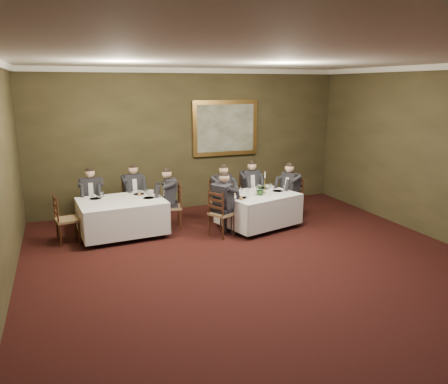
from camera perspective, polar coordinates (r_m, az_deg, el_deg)
ground at (r=7.12m, az=7.64°, el=-12.14°), size 10.00×10.00×0.00m
ceiling at (r=6.42m, az=8.68°, el=17.23°), size 8.00×10.00×0.10m
back_wall at (r=11.14m, az=-4.31°, el=6.82°), size 8.00×0.10×3.50m
crown_molding at (r=6.42m, az=8.66°, el=16.69°), size 8.00×10.00×0.12m
table_main at (r=9.73m, az=4.51°, el=-2.04°), size 1.88×1.61×0.67m
table_second at (r=9.42m, az=-13.19°, el=-2.90°), size 1.84×1.46×0.67m
chair_main_backleft at (r=10.14m, az=-0.38°, el=-2.31°), size 0.55×0.54×1.00m
diner_main_backleft at (r=10.07m, az=-0.35°, el=-1.08°), size 0.53×0.58×1.35m
chair_main_backright at (r=10.65m, az=3.38°, el=-1.55°), size 0.45×0.43×1.00m
diner_main_backright at (r=10.58m, az=3.43°, el=-0.37°), size 0.42×0.49×1.35m
chair_main_endleft at (r=9.17m, az=-0.33°, el=-4.06°), size 0.58×0.59×1.00m
diner_main_endleft at (r=9.11m, az=-0.28°, el=-2.68°), size 0.61×0.58×1.35m
chair_main_endright at (r=10.44m, az=8.72°, el=-2.00°), size 0.52×0.53×1.00m
diner_main_endright at (r=10.37m, az=8.72°, el=-0.80°), size 0.56×0.51×1.35m
chair_sec_backleft at (r=10.24m, az=-16.74°, el=-2.75°), size 0.48×0.46×1.00m
diner_sec_backleft at (r=10.17m, az=-16.83°, el=-1.53°), size 0.45×0.52×1.35m
chair_sec_backright at (r=10.40m, az=-11.67°, el=-2.18°), size 0.50×0.48×1.00m
diner_sec_backright at (r=10.33m, az=-11.71°, el=-0.98°), size 0.47×0.53×1.35m
chair_sec_endright at (r=9.74m, az=-6.78°, el=-3.10°), size 0.48×0.49×1.00m
diner_sec_endright at (r=9.67m, az=-6.89°, el=-1.81°), size 0.53×0.46×1.35m
chair_sec_endleft at (r=9.33m, az=-19.77°, el=-4.61°), size 0.48×0.50×1.00m
centerpiece at (r=9.51m, az=4.78°, el=0.44°), size 0.28×0.26×0.28m
candlestick at (r=9.69m, az=5.34°, el=0.92°), size 0.07×0.07×0.50m
place_setting_table_main at (r=9.67m, az=1.54°, el=0.03°), size 0.33×0.31×0.14m
place_setting_table_second at (r=9.63m, az=-16.18°, el=-0.58°), size 0.33×0.31×0.14m
painting at (r=11.33m, az=0.17°, el=8.35°), size 1.75×0.09×1.41m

